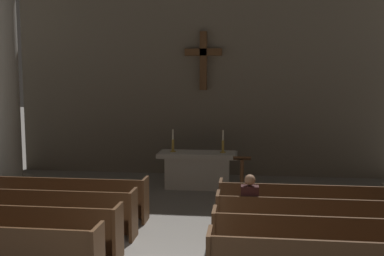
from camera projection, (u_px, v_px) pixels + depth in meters
pew_left_row_2 at (18, 229)px, 7.47m from camera, size 3.57×0.50×0.95m
pew_left_row_3 at (45, 212)px, 8.48m from camera, size 3.57×0.50×0.95m
pew_left_row_4 at (66, 197)px, 9.49m from camera, size 3.57×0.50×0.95m
pew_right_row_2 at (326, 242)px, 6.88m from camera, size 3.57×0.50×0.95m
pew_right_row_3 at (315, 221)px, 7.89m from camera, size 3.57×0.50×0.95m
pew_right_row_4 at (307, 205)px, 8.90m from camera, size 3.57×0.50×0.95m
column_left_second at (7, 83)px, 12.52m from camera, size 0.97×0.97×5.99m
altar at (198, 169)px, 12.25m from camera, size 2.20×0.90×1.01m
candlestick_left at (173, 145)px, 12.25m from camera, size 0.16×0.16×0.63m
candlestick_right at (223, 146)px, 12.09m from camera, size 0.16×0.16×0.63m
apse_with_cross at (204, 72)px, 13.82m from camera, size 11.99×0.46×6.54m
lectern at (242, 179)px, 10.92m from camera, size 0.44×0.36×1.15m
lone_worshipper at (249, 207)px, 8.04m from camera, size 0.32×0.43×1.32m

